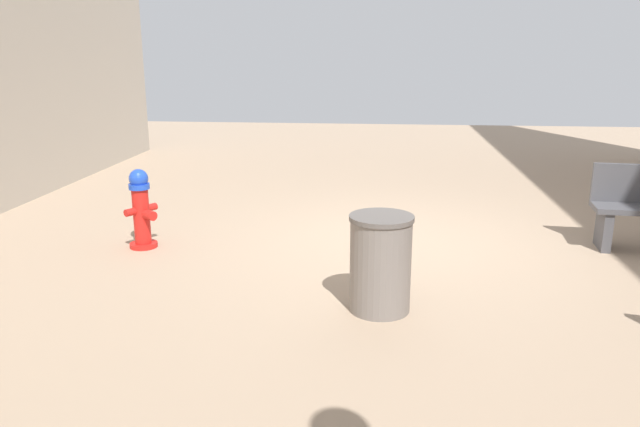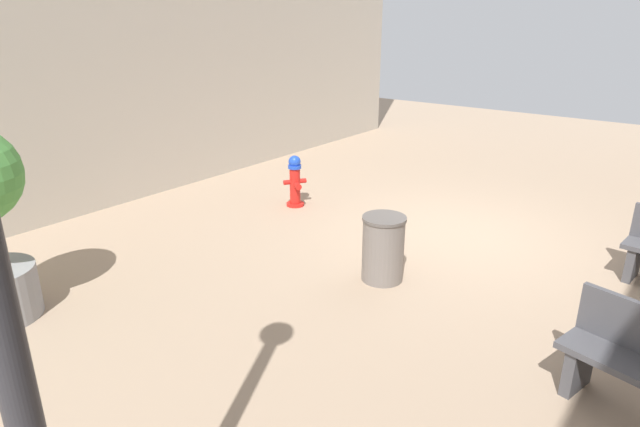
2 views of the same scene
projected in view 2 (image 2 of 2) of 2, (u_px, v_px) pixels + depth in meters
The scene contains 3 objects.
ground_plane at pixel (462, 236), 8.24m from camera, with size 23.40×23.40×0.00m, color tan.
fire_hydrant at pixel (295, 181), 9.39m from camera, with size 0.37×0.39×0.91m.
trash_bin at pixel (383, 248), 6.75m from camera, with size 0.55×0.55×0.85m.
Camera 2 is at (-2.94, 7.34, 3.18)m, focal length 30.21 mm.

